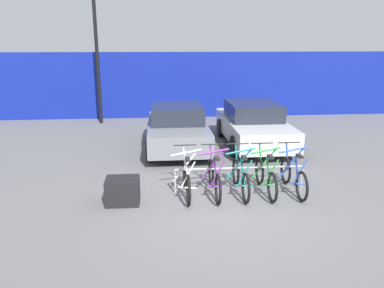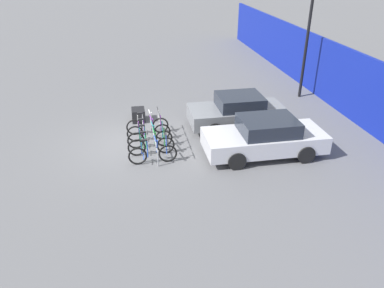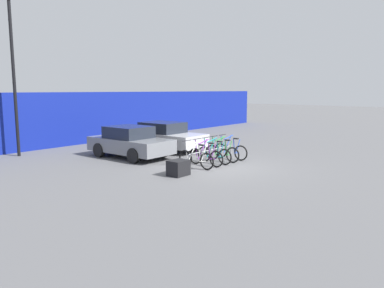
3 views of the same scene
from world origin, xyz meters
name	(u,v)px [view 1 (image 1 of 3)]	position (x,y,z in m)	size (l,w,h in m)	color
ground_plane	(224,203)	(0.00, 0.00, 0.00)	(120.00, 120.00, 0.00)	#59595B
hoarding_wall	(188,85)	(0.00, 9.50, 1.44)	(36.00, 0.16, 2.88)	navy
bike_rack	(239,171)	(0.46, 0.68, 0.47)	(2.98, 0.04, 0.57)	gray
bicycle_white	(187,179)	(-0.76, 0.53, 0.38)	(0.68, 1.71, 1.05)	black
bicycle_purple	(214,178)	(-0.13, 0.53, 0.38)	(0.68, 1.71, 1.05)	black
bicycle_teal	(241,177)	(0.46, 0.53, 0.38)	(0.68, 1.71, 1.05)	black
bicycle_green	(266,177)	(1.03, 0.53, 0.38)	(0.68, 1.71, 1.05)	black
bicycle_blue	(293,176)	(1.67, 0.53, 0.38)	(0.68, 1.71, 1.05)	black
car_grey	(177,128)	(-0.77, 4.28, 0.69)	(1.91, 3.95, 1.40)	slate
car_silver	(253,124)	(1.73, 4.56, 0.69)	(1.91, 4.32, 1.40)	#B7B7BC
lamp_post	(95,25)	(-3.76, 8.50, 3.95)	(0.24, 0.44, 7.17)	black
cargo_crate	(123,191)	(-2.13, 0.23, 0.28)	(0.70, 0.56, 0.55)	black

